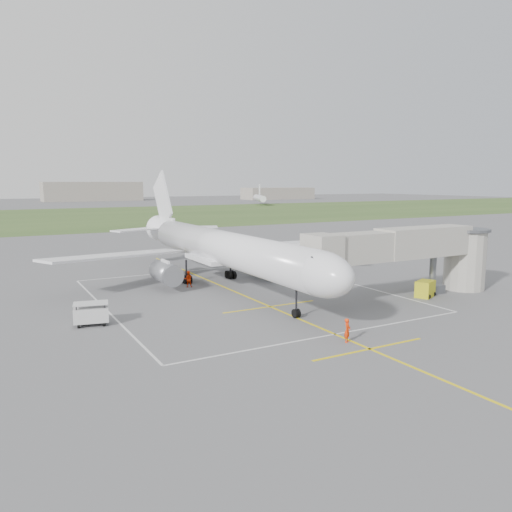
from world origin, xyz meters
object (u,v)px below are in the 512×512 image
gpu_unit (425,289)px  ramp_worker_wing (188,279)px  airliner (222,248)px  jet_bridge (418,251)px  ramp_worker_nose (347,330)px  baggage_cart (91,314)px

gpu_unit → ramp_worker_wing: ramp_worker_wing is taller
airliner → ramp_worker_wing: 5.18m
jet_bridge → ramp_worker_nose: bearing=-152.3°
baggage_cart → ramp_worker_nose: (15.77, -13.79, -0.08)m
gpu_unit → ramp_worker_nose: size_ratio=1.47×
jet_bridge → baggage_cart: bearing=170.6°
airliner → jet_bridge: bearing=-42.2°
baggage_cart → ramp_worker_wing: bearing=51.6°
baggage_cart → jet_bridge: bearing=2.6°
baggage_cart → ramp_worker_nose: size_ratio=1.69×
jet_bridge → gpu_unit: 4.01m
ramp_worker_nose → ramp_worker_wing: ramp_worker_wing is taller
gpu_unit → jet_bridge: bearing=98.9°
baggage_cart → ramp_worker_nose: bearing=-29.1°
ramp_worker_wing → gpu_unit: bearing=156.7°
airliner → jet_bridge: airliner is taller
jet_bridge → ramp_worker_wing: size_ratio=12.57×
baggage_cart → gpu_unit: bearing=1.5°
jet_bridge → ramp_worker_nose: 18.63m
ramp_worker_nose → ramp_worker_wing: bearing=63.6°
ramp_worker_wing → ramp_worker_nose: bearing=113.9°
gpu_unit → ramp_worker_wing: size_ratio=1.42×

